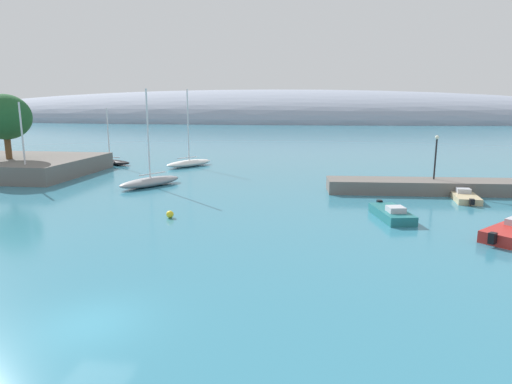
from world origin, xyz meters
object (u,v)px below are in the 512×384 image
at_px(sailboat_white_outer_mooring, 189,163).
at_px(sailboat_black_end_of_line, 110,161).
at_px(motorboat_teal_foreground, 392,214).
at_px(mooring_buoy_yellow, 170,214).
at_px(motorboat_sand_outer, 464,196).
at_px(sailboat_yellow_mid_mooring, 27,178).
at_px(harbor_lamp_post, 436,152).
at_px(tree_clump_shore, 5,117).
at_px(motorboat_red_alongside_breakwater, 512,232).
at_px(sailboat_grey_near_shore, 150,181).

height_order(sailboat_white_outer_mooring, sailboat_black_end_of_line, sailboat_white_outer_mooring).
relative_size(motorboat_teal_foreground, mooring_buoy_yellow, 9.91).
distance_m(sailboat_black_end_of_line, motorboat_sand_outer, 45.32).
xyz_separation_m(motorboat_teal_foreground, motorboat_sand_outer, (7.42, 7.51, -0.07)).
xyz_separation_m(sailboat_yellow_mid_mooring, motorboat_teal_foreground, (36.61, -10.26, -0.09)).
xyz_separation_m(sailboat_yellow_mid_mooring, motorboat_sand_outer, (44.03, -2.75, -0.16)).
height_order(motorboat_teal_foreground, mooring_buoy_yellow, motorboat_teal_foreground).
bearing_deg(harbor_lamp_post, mooring_buoy_yellow, -149.35).
height_order(motorboat_sand_outer, mooring_buoy_yellow, motorboat_sand_outer).
bearing_deg(tree_clump_shore, motorboat_red_alongside_breakwater, -20.82).
distance_m(motorboat_red_alongside_breakwater, motorboat_sand_outer, 11.52).
xyz_separation_m(mooring_buoy_yellow, harbor_lamp_post, (21.86, 12.95, 3.56)).
relative_size(sailboat_yellow_mid_mooring, motorboat_sand_outer, 1.64).
bearing_deg(sailboat_white_outer_mooring, motorboat_teal_foreground, -102.36).
xyz_separation_m(tree_clump_shore, sailboat_white_outer_mooring, (18.78, 10.37, -6.31)).
distance_m(sailboat_white_outer_mooring, motorboat_sand_outer, 34.76).
relative_size(sailboat_white_outer_mooring, harbor_lamp_post, 2.45).
relative_size(sailboat_grey_near_shore, motorboat_sand_outer, 1.89).
height_order(motorboat_sand_outer, harbor_lamp_post, harbor_lamp_post).
distance_m(motorboat_teal_foreground, harbor_lamp_post, 12.68).
bearing_deg(tree_clump_shore, mooring_buoy_yellow, -33.10).
xyz_separation_m(sailboat_yellow_mid_mooring, harbor_lamp_post, (42.17, 0.60, 3.36)).
bearing_deg(harbor_lamp_post, sailboat_black_end_of_line, 160.36).
distance_m(tree_clump_shore, mooring_buoy_yellow, 30.85).
height_order(tree_clump_shore, sailboat_white_outer_mooring, sailboat_white_outer_mooring).
height_order(motorboat_red_alongside_breakwater, motorboat_sand_outer, motorboat_red_alongside_breakwater).
relative_size(sailboat_white_outer_mooring, motorboat_teal_foreground, 1.88).
relative_size(tree_clump_shore, sailboat_white_outer_mooring, 0.73).
relative_size(sailboat_yellow_mid_mooring, sailboat_black_end_of_line, 1.10).
bearing_deg(tree_clump_shore, sailboat_black_end_of_line, 56.15).
xyz_separation_m(tree_clump_shore, motorboat_red_alongside_breakwater, (48.26, -18.35, -6.43)).
bearing_deg(tree_clump_shore, motorboat_sand_outer, -7.97).
relative_size(motorboat_sand_outer, mooring_buoy_yellow, 9.49).
bearing_deg(sailboat_yellow_mid_mooring, sailboat_grey_near_shore, 147.35).
relative_size(sailboat_yellow_mid_mooring, motorboat_teal_foreground, 1.57).
bearing_deg(sailboat_yellow_mid_mooring, harbor_lamp_post, 149.48).
relative_size(sailboat_yellow_mid_mooring, harbor_lamp_post, 2.04).
bearing_deg(tree_clump_shore, sailboat_grey_near_shore, -13.10).
bearing_deg(sailboat_grey_near_shore, mooring_buoy_yellow, 59.53).
xyz_separation_m(tree_clump_shore, sailboat_yellow_mid_mooring, (4.94, -4.11, -6.38)).
distance_m(motorboat_teal_foreground, mooring_buoy_yellow, 16.43).
relative_size(sailboat_yellow_mid_mooring, motorboat_red_alongside_breakwater, 1.70).
bearing_deg(sailboat_black_end_of_line, tree_clump_shore, 73.71).
bearing_deg(sailboat_white_outer_mooring, motorboat_red_alongside_breakwater, -99.25).
bearing_deg(harbor_lamp_post, motorboat_sand_outer, -61.05).
bearing_deg(tree_clump_shore, sailboat_yellow_mid_mooring, -39.72).
xyz_separation_m(motorboat_teal_foreground, harbor_lamp_post, (5.56, 10.86, 3.46)).
xyz_separation_m(motorboat_sand_outer, mooring_buoy_yellow, (-23.71, -9.60, -0.04)).
xyz_separation_m(motorboat_teal_foreground, mooring_buoy_yellow, (-16.30, -2.10, -0.11)).
bearing_deg(sailboat_black_end_of_line, sailboat_white_outer_mooring, -164.25).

